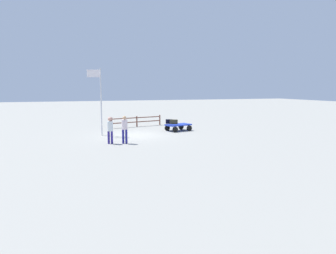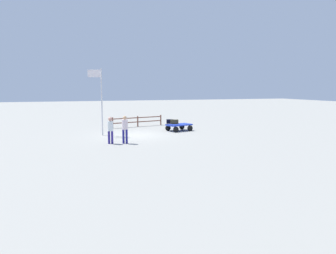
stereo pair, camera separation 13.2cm
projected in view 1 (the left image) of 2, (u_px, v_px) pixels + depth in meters
name	position (u px, v px, depth m)	size (l,w,h in m)	color
ground_plane	(135.00, 135.00, 23.16)	(120.00, 120.00, 0.00)	gray
luggage_cart	(178.00, 126.00, 25.35)	(2.20, 1.68, 0.55)	#2039BC
suitcase_grey	(174.00, 122.00, 25.46)	(0.67, 0.42, 0.35)	#3F381D
suitcase_dark	(169.00, 121.00, 25.71)	(0.65, 0.51, 0.34)	black
worker_lead	(110.00, 128.00, 19.48)	(0.45, 0.45, 1.68)	navy
worker_trailing	(125.00, 127.00, 19.55)	(0.46, 0.46, 1.75)	navy
flagpole	(99.00, 96.00, 22.65)	(1.00, 0.16, 4.86)	silver
wooden_fence	(137.00, 120.00, 28.09)	(4.77, 1.23, 0.94)	brown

